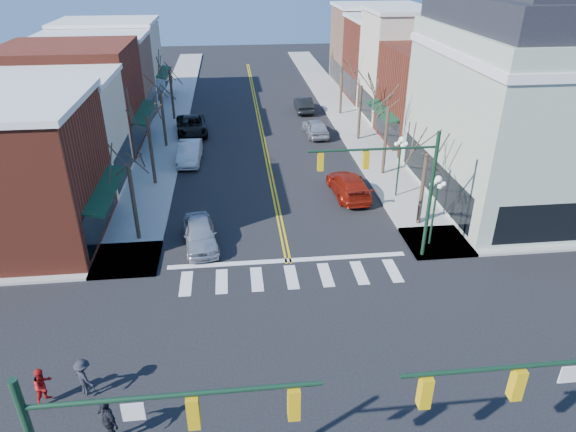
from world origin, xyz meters
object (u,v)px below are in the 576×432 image
object	(u,v)px
car_right_mid	(315,127)
pedestrian_red_b	(43,386)
car_left_near	(200,234)
car_left_mid	(189,152)
lamppost_corner	(436,199)
pedestrian_dark_a	(108,421)
car_left_far	(192,126)
pedestrian_dark_b	(84,377)
victorian_corner	(535,99)
car_right_near	(349,185)
car_right_far	(304,104)
lamppost_midblock	(400,157)

from	to	relation	value
car_right_mid	pedestrian_red_b	xyz separation A→B (m)	(-14.80, -29.76, 0.14)
car_left_near	car_right_mid	bearing A→B (deg)	54.99
car_left_mid	pedestrian_red_b	world-z (taller)	pedestrian_red_b
lamppost_corner	pedestrian_dark_a	bearing A→B (deg)	-143.18
car_left_near	car_left_mid	bearing A→B (deg)	88.03
car_left_far	pedestrian_dark_b	world-z (taller)	pedestrian_dark_b
pedestrian_dark_a	pedestrian_red_b	bearing A→B (deg)	-172.34
victorian_corner	car_left_far	world-z (taller)	victorian_corner
car_left_near	car_left_far	bearing A→B (deg)	86.66
pedestrian_red_b	car_right_near	bearing A→B (deg)	-8.61
lamppost_corner	car_right_far	xyz separation A→B (m)	(-3.40, 28.02, -2.20)
lamppost_corner	car_right_near	distance (m)	8.14
lamppost_midblock	car_left_near	bearing A→B (deg)	-158.77
car_left_far	car_right_far	world-z (taller)	car_left_far
car_left_mid	car_left_far	xyz separation A→B (m)	(-0.23, 7.03, -0.01)
victorian_corner	car_right_mid	distance (m)	19.28
car_left_far	pedestrian_dark_a	distance (m)	33.41
victorian_corner	pedestrian_red_b	xyz separation A→B (m)	(-26.50, -15.61, -5.74)
victorian_corner	car_right_far	distance (m)	25.62
car_right_far	pedestrian_red_b	world-z (taller)	pedestrian_red_b
car_left_near	pedestrian_dark_b	world-z (taller)	pedestrian_dark_b
car_left_near	car_right_far	bearing A→B (deg)	62.30
lamppost_midblock	car_right_near	world-z (taller)	lamppost_midblock
pedestrian_dark_b	car_right_far	bearing A→B (deg)	-66.98
lamppost_midblock	car_right_far	size ratio (longest dim) A/B	0.94
lamppost_corner	car_right_far	distance (m)	28.31
car_right_near	car_left_near	bearing A→B (deg)	26.64
car_right_far	pedestrian_dark_b	world-z (taller)	pedestrian_dark_b
car_right_mid	car_right_far	distance (m)	7.86
car_right_near	pedestrian_dark_b	xyz separation A→B (m)	(-13.65, -16.55, 0.16)
lamppost_midblock	pedestrian_red_b	xyz separation A→B (m)	(-18.20, -16.11, -2.04)
car_right_near	pedestrian_red_b	xyz separation A→B (m)	(-15.05, -16.79, 0.14)
lamppost_midblock	car_left_mid	bearing A→B (deg)	150.11
lamppost_corner	car_left_near	world-z (taller)	lamppost_corner
victorian_corner	car_left_near	xyz separation A→B (m)	(-21.30, -4.55, -5.89)
victorian_corner	pedestrian_red_b	bearing A→B (deg)	-149.51
lamppost_corner	car_right_far	size ratio (longest dim) A/B	0.94
car_left_mid	lamppost_midblock	bearing A→B (deg)	-27.94
lamppost_midblock	car_right_mid	distance (m)	14.24
car_left_far	car_right_far	bearing A→B (deg)	22.88
car_left_near	car_right_near	xyz separation A→B (m)	(9.85, 5.74, 0.01)
victorian_corner	lamppost_midblock	xyz separation A→B (m)	(-8.30, 0.50, -3.70)
car_right_far	pedestrian_red_b	xyz separation A→B (m)	(-14.80, -37.62, 0.16)
car_left_mid	car_right_near	xyz separation A→B (m)	(11.22, -7.57, -0.02)
lamppost_corner	car_left_near	size ratio (longest dim) A/B	0.96
lamppost_midblock	car_right_near	xyz separation A→B (m)	(-3.15, 0.69, -2.19)
lamppost_corner	lamppost_midblock	world-z (taller)	same
pedestrian_dark_a	victorian_corner	bearing A→B (deg)	80.62
pedestrian_red_b	pedestrian_dark_a	xyz separation A→B (m)	(2.70, -2.00, 0.13)
lamppost_corner	car_left_mid	distance (m)	20.71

